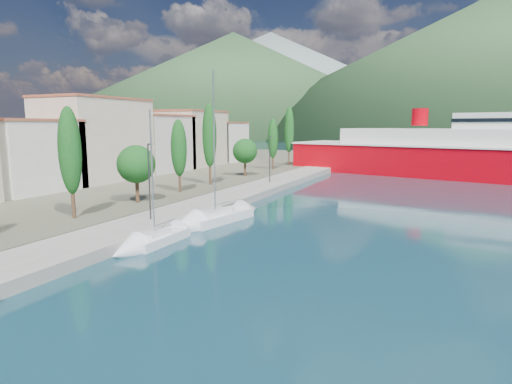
% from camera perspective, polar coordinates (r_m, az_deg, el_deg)
% --- Properties ---
extents(ground, '(1400.00, 1400.00, 0.00)m').
position_cam_1_polar(ground, '(134.65, 19.04, 4.88)').
color(ground, '#143947').
extents(quay, '(5.00, 88.00, 0.80)m').
position_cam_1_polar(quay, '(45.96, -4.05, -1.00)').
color(quay, gray).
rests_on(quay, ground).
extents(land_strip, '(70.00, 148.00, 0.70)m').
position_cam_1_polar(land_strip, '(78.07, -25.61, 2.19)').
color(land_strip, '#565644').
rests_on(land_strip, ground).
extents(town_buildings, '(9.20, 69.20, 11.30)m').
position_cam_1_polar(town_buildings, '(67.58, -17.04, 6.21)').
color(town_buildings, beige).
rests_on(town_buildings, land_strip).
extents(tree_row, '(3.72, 64.08, 11.04)m').
position_cam_1_polar(tree_row, '(53.71, -6.97, 6.04)').
color(tree_row, '#47301E').
rests_on(tree_row, land_strip).
extents(lamp_posts, '(0.15, 47.11, 6.06)m').
position_cam_1_polar(lamp_posts, '(35.81, -12.93, 1.94)').
color(lamp_posts, '#2D2D33').
rests_on(lamp_posts, quay).
extents(sailboat_near, '(2.21, 7.11, 10.17)m').
position_cam_1_polar(sailboat_near, '(30.06, -15.01, -6.84)').
color(sailboat_near, silver).
rests_on(sailboat_near, ground).
extents(sailboat_mid, '(4.25, 9.84, 13.73)m').
position_cam_1_polar(sailboat_mid, '(35.64, -7.40, -4.07)').
color(sailboat_mid, silver).
rests_on(sailboat_mid, ground).
extents(ferry, '(59.86, 24.75, 11.63)m').
position_cam_1_polar(ferry, '(75.82, 26.80, 4.36)').
color(ferry, '#B8000C').
rests_on(ferry, ground).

